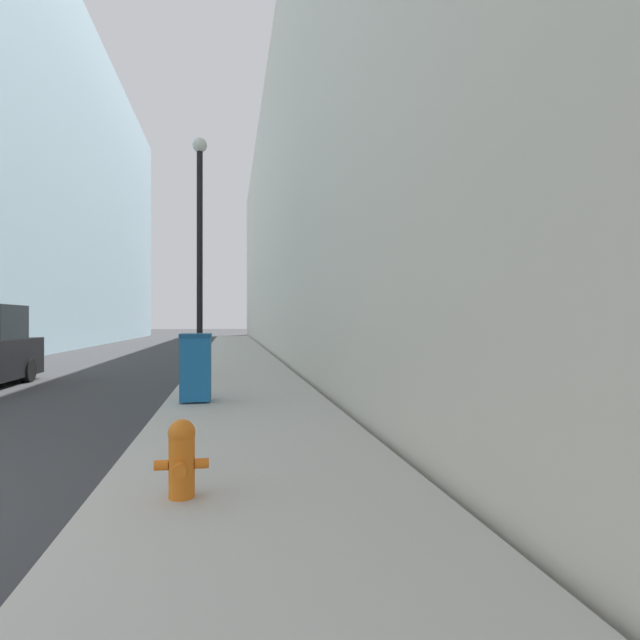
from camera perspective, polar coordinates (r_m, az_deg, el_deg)
sidewalk_right at (r=21.89m, az=-9.39°, el=-4.34°), size 3.13×60.00×0.15m
building_right_stone at (r=31.50m, az=4.74°, el=11.27°), size 12.00×60.00×15.80m
fire_hydrant at (r=4.71m, az=-15.53°, el=-14.80°), size 0.47×0.35×0.69m
trash_bin at (r=9.91m, az=-14.01°, el=-5.21°), size 0.58×0.64×1.31m
lamppost at (r=14.93m, az=-13.59°, el=8.62°), size 0.42×0.42×6.83m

